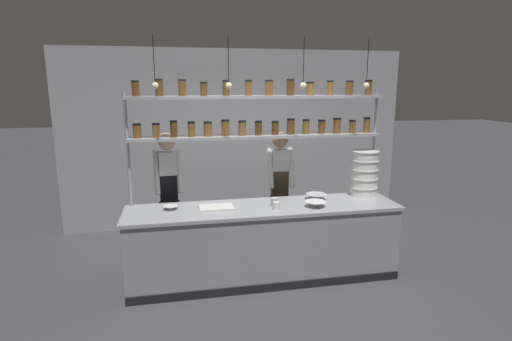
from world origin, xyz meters
The scene contains 14 objects.
ground_plane centered at (0.00, 0.00, 0.00)m, with size 40.00×40.00×0.00m, color #3D3D42.
back_wall centered at (0.00, 2.12, 1.46)m, with size 5.68×0.12×2.92m, color #939399.
prep_counter centered at (0.00, 0.00, 0.46)m, with size 3.28×0.76×0.92m.
spice_shelf_unit centered at (0.00, 0.33, 1.93)m, with size 3.17×0.28×2.42m.
chef_left centered at (-1.13, 0.68, 1.02)m, with size 0.38×0.31×1.75m.
chef_center centered at (0.39, 0.75, 1.00)m, with size 0.37×0.30×1.72m.
container_stack centered at (1.39, 0.23, 1.22)m, with size 0.35×0.35×0.59m.
cutting_board centered at (-0.57, 0.03, 0.93)m, with size 0.40×0.26×0.02m.
prep_bowl_near_left centered at (0.60, -0.14, 0.95)m, with size 0.25×0.25×0.07m.
prep_bowl_center_front centered at (-1.10, 0.09, 0.94)m, with size 0.17×0.17×0.05m.
prep_bowl_center_back centered at (0.71, 0.16, 0.96)m, with size 0.26×0.26×0.07m.
serving_cup_front centered at (0.13, 0.00, 0.97)m, with size 0.09×0.09×0.10m.
serving_cup_by_board centered at (0.12, -0.14, 0.97)m, with size 0.08×0.08×0.09m.
pendant_light_row centered at (0.02, 0.00, 2.36)m, with size 2.51×0.07×0.57m.
Camera 1 is at (-0.99, -4.48, 2.34)m, focal length 28.00 mm.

